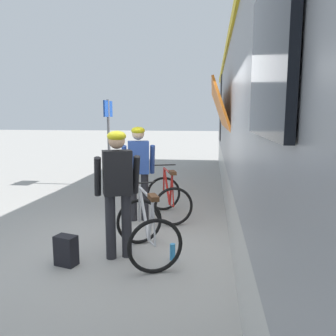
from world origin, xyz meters
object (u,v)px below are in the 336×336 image
Objects in this scene: train_car at (333,115)px; backpack_on_platform at (66,250)px; cyclist_far_in_blue at (139,165)px; water_bottle_near_the_bikes at (173,252)px; bicycle_near_silver at (147,229)px; platform_sign_post at (109,128)px; cyclist_near_in_dark at (118,183)px; bicycle_far_red at (168,197)px.

backpack_on_platform is (-3.67, -1.37, -1.77)m from train_car.
water_bottle_near_the_bikes is (0.83, -1.67, -0.94)m from cyclist_far_in_blue.
bicycle_near_silver is 0.53× the size of platform_sign_post.
backpack_on_platform is 1.42m from water_bottle_near_the_bikes.
cyclist_near_in_dark is at bearing -161.11° from train_car.
bicycle_near_silver is 3.16× the size of backpack_on_platform.
water_bottle_near_the_bikes is at bearing -155.84° from train_car.
platform_sign_post is (-1.60, 4.73, 0.57)m from cyclist_near_in_dark.
bicycle_near_silver is (0.38, 0.05, -0.65)m from cyclist_near_in_dark.
cyclist_far_in_blue is 3.45m from platform_sign_post.
cyclist_near_in_dark is 5.02m from platform_sign_post.
bicycle_far_red is 1.95m from water_bottle_near_the_bikes.
bicycle_near_silver is (0.47, -1.63, -0.65)m from cyclist_far_in_blue.
bicycle_far_red is at bearing 79.99° from backpack_on_platform.
bicycle_near_silver is at bearing 7.76° from cyclist_near_in_dark.
bicycle_near_silver and bicycle_far_red have the same top height.
bicycle_far_red reaches higher than water_bottle_near_the_bikes.
train_car reaches higher than bicycle_far_red.
bicycle_near_silver is (-2.66, -0.99, -1.56)m from train_car.
bicycle_far_red is at bearing 88.14° from bicycle_near_silver.
platform_sign_post reaches higher than bicycle_near_silver.
bicycle_near_silver is at bearing -74.06° from cyclist_far_in_blue.
cyclist_far_in_blue is at bearing 116.50° from water_bottle_near_the_bikes.
backpack_on_platform is at bearing -159.49° from train_car.
platform_sign_post reaches higher than backpack_on_platform.
bicycle_near_silver is 1.86m from bicycle_far_red.
train_car is at bearing -18.46° from bicycle_far_red.
cyclist_near_in_dark reaches higher than backpack_on_platform.
train_car is at bearing 24.16° from water_bottle_near_the_bikes.
cyclist_far_in_blue is (-0.08, 1.68, 0.00)m from cyclist_near_in_dark.
bicycle_far_red is 0.52× the size of platform_sign_post.
cyclist_near_in_dark is at bearing -103.02° from bicycle_far_red.
train_car is at bearing 20.39° from bicycle_near_silver.
backpack_on_platform is at bearing -105.07° from cyclist_far_in_blue.
backpack_on_platform is 1.77× the size of water_bottle_near_the_bikes.
train_car is 10.84× the size of cyclist_near_in_dark.
cyclist_far_in_blue is at bearing -63.52° from platform_sign_post.
cyclist_near_in_dark is 1.00× the size of cyclist_far_in_blue.
cyclist_far_in_blue is at bearing 105.94° from bicycle_near_silver.
platform_sign_post is (-2.35, 4.72, 1.51)m from water_bottle_near_the_bikes.
bicycle_near_silver is at bearing -159.61° from train_car.
bicycle_far_red is (0.44, 1.91, -0.65)m from cyclist_near_in_dark.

